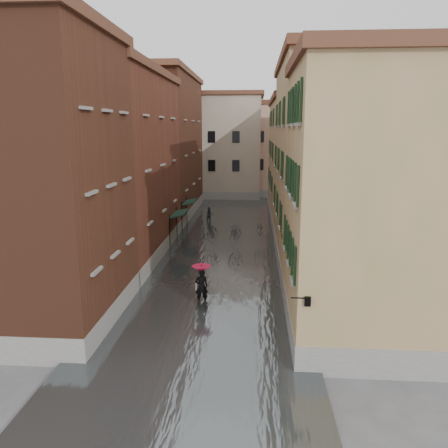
% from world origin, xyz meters
% --- Properties ---
extents(ground, '(120.00, 120.00, 0.00)m').
position_xyz_m(ground, '(0.00, 0.00, 0.00)').
color(ground, '#515153').
rests_on(ground, ground).
extents(floodwater, '(10.00, 60.00, 0.20)m').
position_xyz_m(floodwater, '(0.00, 13.00, 0.10)').
color(floodwater, '#4A4F51').
rests_on(floodwater, ground).
extents(building_left_near, '(6.00, 8.00, 13.00)m').
position_xyz_m(building_left_near, '(-7.00, -2.00, 6.50)').
color(building_left_near, brown).
rests_on(building_left_near, ground).
extents(building_left_mid, '(6.00, 14.00, 12.50)m').
position_xyz_m(building_left_mid, '(-7.00, 9.00, 6.25)').
color(building_left_mid, '#5D2E1D').
rests_on(building_left_mid, ground).
extents(building_left_far, '(6.00, 16.00, 14.00)m').
position_xyz_m(building_left_far, '(-7.00, 24.00, 7.00)').
color(building_left_far, brown).
rests_on(building_left_far, ground).
extents(building_right_near, '(6.00, 8.00, 11.50)m').
position_xyz_m(building_right_near, '(7.00, -2.00, 5.75)').
color(building_right_near, '#93804C').
rests_on(building_right_near, ground).
extents(building_right_mid, '(6.00, 14.00, 13.00)m').
position_xyz_m(building_right_mid, '(7.00, 9.00, 6.50)').
color(building_right_mid, tan).
rests_on(building_right_mid, ground).
extents(building_right_far, '(6.00, 16.00, 11.50)m').
position_xyz_m(building_right_far, '(7.00, 24.00, 5.75)').
color(building_right_far, '#93804C').
rests_on(building_right_far, ground).
extents(building_end_cream, '(12.00, 9.00, 13.00)m').
position_xyz_m(building_end_cream, '(-3.00, 38.00, 6.50)').
color(building_end_cream, '#BEB497').
rests_on(building_end_cream, ground).
extents(building_end_pink, '(10.00, 9.00, 12.00)m').
position_xyz_m(building_end_pink, '(6.00, 40.00, 6.00)').
color(building_end_pink, tan).
rests_on(building_end_pink, ground).
extents(awning_near, '(1.09, 3.11, 2.80)m').
position_xyz_m(awning_near, '(-3.48, 12.29, 2.47)').
color(awning_near, '#153022').
rests_on(awning_near, ground).
extents(awning_far, '(1.09, 2.89, 2.80)m').
position_xyz_m(awning_far, '(-3.49, 17.67, 2.46)').
color(awning_far, '#153022').
rests_on(awning_far, ground).
extents(wall_lantern, '(0.71, 0.22, 0.35)m').
position_xyz_m(wall_lantern, '(4.33, -6.00, 3.01)').
color(wall_lantern, black).
rests_on(wall_lantern, ground).
extents(window_planters, '(0.59, 8.27, 0.84)m').
position_xyz_m(window_planters, '(4.12, -0.57, 3.51)').
color(window_planters, maroon).
rests_on(window_planters, ground).
extents(pedestrian_main, '(1.02, 1.02, 2.06)m').
position_xyz_m(pedestrian_main, '(-0.30, 0.62, 1.27)').
color(pedestrian_main, black).
rests_on(pedestrian_main, ground).
extents(pedestrian_far, '(0.89, 0.79, 1.51)m').
position_xyz_m(pedestrian_far, '(-1.97, 20.72, 0.76)').
color(pedestrian_far, black).
rests_on(pedestrian_far, ground).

